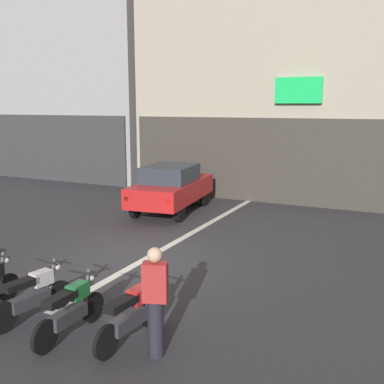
% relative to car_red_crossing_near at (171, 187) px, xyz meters
% --- Properties ---
extents(ground_plane, '(120.00, 120.00, 0.00)m').
position_rel_car_red_crossing_near_xyz_m(ground_plane, '(1.85, -5.04, -0.89)').
color(ground_plane, '#333338').
extents(lane_centre_line, '(0.20, 18.00, 0.01)m').
position_rel_car_red_crossing_near_xyz_m(lane_centre_line, '(1.85, 0.96, -0.88)').
color(lane_centre_line, silver).
rests_on(lane_centre_line, ground).
extents(building_mid_block, '(10.25, 9.15, 11.98)m').
position_rel_car_red_crossing_near_xyz_m(building_mid_block, '(1.82, 7.47, 5.09)').
color(building_mid_block, '#B2A893').
rests_on(building_mid_block, ground).
extents(car_red_crossing_near, '(2.23, 4.28, 1.64)m').
position_rel_car_red_crossing_near_xyz_m(car_red_crossing_near, '(0.00, 0.00, 0.00)').
color(car_red_crossing_near, black).
rests_on(car_red_crossing_near, ground).
extents(motorcycle_white_row_left_mid, '(0.55, 1.66, 0.98)m').
position_rel_car_red_crossing_near_xyz_m(motorcycle_white_row_left_mid, '(1.80, -8.31, -0.43)').
color(motorcycle_white_row_left_mid, black).
rests_on(motorcycle_white_row_left_mid, ground).
extents(motorcycle_green_row_centre, '(0.55, 1.67, 0.98)m').
position_rel_car_red_crossing_near_xyz_m(motorcycle_green_row_centre, '(2.77, -8.48, -0.43)').
color(motorcycle_green_row_centre, black).
rests_on(motorcycle_green_row_centre, ground).
extents(motorcycle_red_row_right_mid, '(0.55, 1.67, 0.98)m').
position_rel_car_red_crossing_near_xyz_m(motorcycle_red_row_right_mid, '(3.74, -8.21, -0.43)').
color(motorcycle_red_row_right_mid, black).
rests_on(motorcycle_red_row_right_mid, ground).
extents(person_by_motorcycles, '(0.41, 0.33, 1.67)m').
position_rel_car_red_crossing_near_xyz_m(person_by_motorcycles, '(4.29, -8.39, -0.03)').
color(person_by_motorcycles, '#23232D').
rests_on(person_by_motorcycles, ground).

